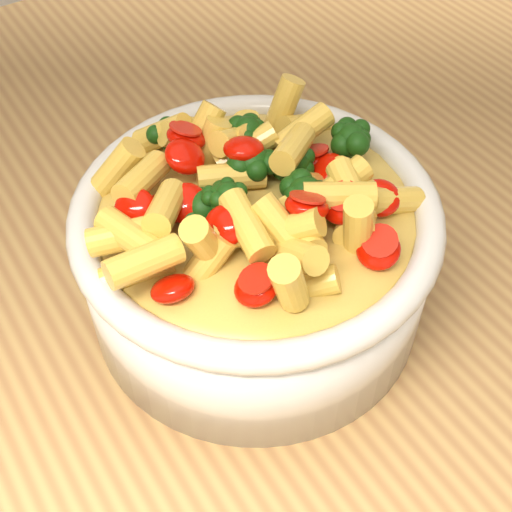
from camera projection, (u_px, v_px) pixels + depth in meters
table at (272, 281)px, 0.64m from camera, size 1.20×0.80×0.90m
serving_bowl at (256, 255)px, 0.45m from camera, size 0.23×0.23×0.10m
pasta_salad at (256, 185)px, 0.41m from camera, size 0.18×0.18×0.04m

